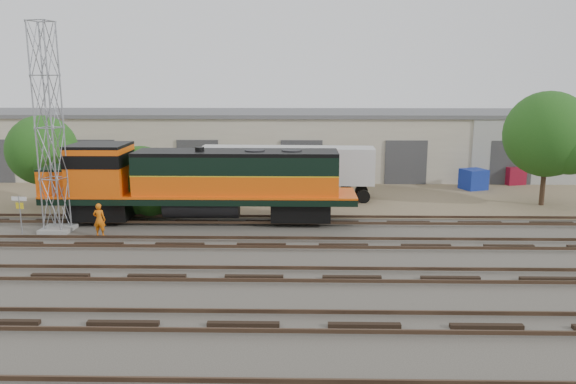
{
  "coord_description": "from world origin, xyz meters",
  "views": [
    {
      "loc": [
        1.83,
        -24.76,
        8.06
      ],
      "look_at": [
        1.25,
        4.0,
        2.2
      ],
      "focal_mm": 35.0,
      "sensor_mm": 36.0,
      "label": 1
    }
  ],
  "objects_px": {
    "signal_tower": "(50,133)",
    "worker": "(99,220)",
    "semi_trailer": "(291,167)",
    "locomotive": "(195,181)"
  },
  "relations": [
    {
      "from": "locomotive",
      "to": "worker",
      "type": "xyz_separation_m",
      "value": [
        -4.5,
        -2.87,
        -1.53
      ]
    },
    {
      "from": "signal_tower",
      "to": "worker",
      "type": "relative_size",
      "value": 6.22
    },
    {
      "from": "locomotive",
      "to": "signal_tower",
      "type": "xyz_separation_m",
      "value": [
        -7.13,
        -1.89,
        2.88
      ]
    },
    {
      "from": "worker",
      "to": "signal_tower",
      "type": "bearing_deg",
      "value": -18.68
    },
    {
      "from": "worker",
      "to": "semi_trailer",
      "type": "height_order",
      "value": "semi_trailer"
    },
    {
      "from": "worker",
      "to": "semi_trailer",
      "type": "bearing_deg",
      "value": -135.08
    },
    {
      "from": "locomotive",
      "to": "worker",
      "type": "relative_size",
      "value": 9.98
    },
    {
      "from": "locomotive",
      "to": "signal_tower",
      "type": "relative_size",
      "value": 1.6
    },
    {
      "from": "signal_tower",
      "to": "worker",
      "type": "xyz_separation_m",
      "value": [
        2.63,
        -0.97,
        -4.41
      ]
    },
    {
      "from": "semi_trailer",
      "to": "worker",
      "type": "bearing_deg",
      "value": -134.23
    }
  ]
}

